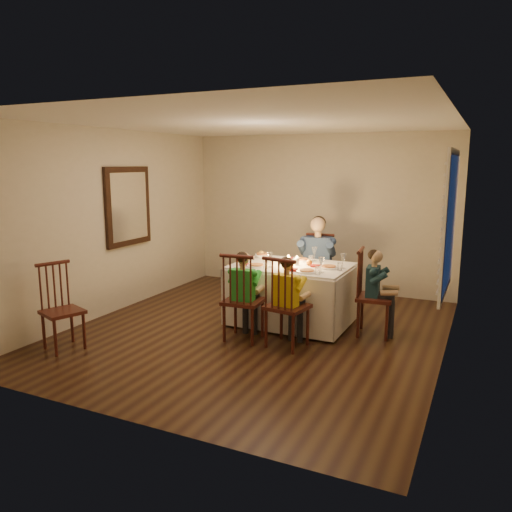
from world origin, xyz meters
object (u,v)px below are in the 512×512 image
at_px(chair_near_right, 287,346).
at_px(adult, 316,307).
at_px(chair_near_left, 244,339).
at_px(chair_end, 373,335).
at_px(dining_table, 292,282).
at_px(chair_adult, 316,307).
at_px(child_teal, 373,335).
at_px(child_green, 244,339).
at_px(serving_bowl, 262,256).
at_px(chair_extra, 65,349).
at_px(child_yellow, 287,346).

relative_size(chair_near_right, adult, 0.80).
xyz_separation_m(chair_near_left, chair_end, (1.40, 0.84, 0.00)).
bearing_deg(dining_table, chair_near_right, -71.38).
distance_m(chair_adult, chair_end, 1.35).
height_order(chair_near_right, child_teal, chair_near_right).
height_order(dining_table, child_green, dining_table).
height_order(chair_adult, chair_near_left, same).
bearing_deg(serving_bowl, chair_near_left, -76.59).
xyz_separation_m(dining_table, child_teal, (1.10, 0.00, -0.57)).
distance_m(chair_near_left, chair_extra, 2.09).
height_order(adult, child_teal, adult).
xyz_separation_m(chair_extra, adult, (2.10, 2.88, 0.00)).
relative_size(dining_table, child_green, 1.42).
distance_m(adult, child_teal, 1.35).
height_order(adult, child_yellow, adult).
xyz_separation_m(chair_adult, chair_extra, (-2.10, -2.88, 0.00)).
distance_m(chair_near_right, child_teal, 1.18).
distance_m(adult, serving_bowl, 1.19).
bearing_deg(chair_end, chair_adult, 44.21).
bearing_deg(dining_table, child_teal, 0.95).
bearing_deg(child_yellow, chair_adult, -74.03).
bearing_deg(chair_near_left, serving_bowl, -80.69).
xyz_separation_m(chair_end, serving_bowl, (-1.67, 0.29, 0.83)).
relative_size(dining_table, chair_near_right, 1.42).
xyz_separation_m(chair_extra, child_green, (1.73, 1.17, 0.00)).
height_order(chair_extra, adult, adult).
bearing_deg(dining_table, chair_near_left, -108.69).
relative_size(chair_adult, adult, 0.80).
bearing_deg(chair_near_left, child_yellow, 176.10).
height_order(chair_adult, child_yellow, chair_adult).
xyz_separation_m(dining_table, adult, (0.07, 0.86, -0.57)).
bearing_deg(serving_bowl, child_yellow, -53.55).
relative_size(chair_near_left, serving_bowl, 5.39).
bearing_deg(child_teal, serving_bowl, 73.96).
bearing_deg(child_green, chair_near_left, -4.10).
distance_m(dining_table, chair_extra, 2.92).
xyz_separation_m(dining_table, child_yellow, (0.27, -0.84, -0.57)).
distance_m(dining_table, serving_bowl, 0.69).
height_order(child_green, serving_bowl, serving_bowl).
relative_size(chair_end, child_green, 1.00).
distance_m(dining_table, child_green, 1.06).
height_order(dining_table, serving_bowl, serving_bowl).
height_order(chair_end, child_green, child_green).
distance_m(adult, child_yellow, 1.71).
xyz_separation_m(dining_table, chair_extra, (-2.03, -2.01, -0.57)).
relative_size(chair_near_right, child_yellow, 1.01).
bearing_deg(chair_adult, serving_bowl, -145.26).
bearing_deg(chair_end, child_yellow, 129.12).
bearing_deg(child_green, child_teal, -153.12).
bearing_deg(child_teal, chair_adult, 44.21).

